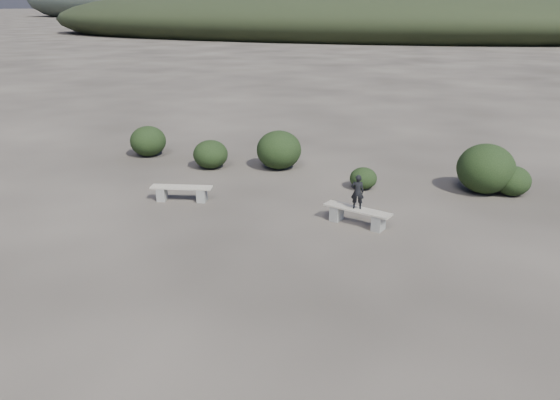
% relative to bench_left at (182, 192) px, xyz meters
% --- Properties ---
extents(ground, '(1200.00, 1200.00, 0.00)m').
position_rel_bench_left_xyz_m(ground, '(3.07, -5.28, -0.28)').
color(ground, '#2C2722').
rests_on(ground, ground).
extents(bench_left, '(1.85, 0.85, 0.45)m').
position_rel_bench_left_xyz_m(bench_left, '(0.00, 0.00, 0.00)').
color(bench_left, slate).
rests_on(bench_left, ground).
extents(bench_right, '(1.90, 0.84, 0.46)m').
position_rel_bench_left_xyz_m(bench_right, '(5.32, -0.03, 0.01)').
color(bench_right, slate).
rests_on(bench_right, ground).
extents(seated_person, '(0.39, 0.30, 0.93)m').
position_rel_bench_left_xyz_m(seated_person, '(5.29, -0.03, 0.65)').
color(seated_person, black).
rests_on(seated_person, bench_right).
extents(shrub_a, '(1.23, 1.23, 1.01)m').
position_rel_bench_left_xyz_m(shrub_a, '(-0.80, 3.42, 0.23)').
color(shrub_a, black).
rests_on(shrub_a, ground).
extents(shrub_b, '(1.59, 1.59, 1.36)m').
position_rel_bench_left_xyz_m(shrub_b, '(1.50, 4.23, 0.40)').
color(shrub_b, black).
rests_on(shrub_b, ground).
extents(shrub_c, '(0.86, 0.86, 0.69)m').
position_rel_bench_left_xyz_m(shrub_c, '(4.81, 3.03, 0.07)').
color(shrub_c, black).
rests_on(shrub_c, ground).
extents(shrub_d, '(1.75, 1.75, 1.53)m').
position_rel_bench_left_xyz_m(shrub_d, '(8.40, 4.00, 0.49)').
color(shrub_d, black).
rests_on(shrub_d, ground).
extents(shrub_e, '(1.09, 1.09, 0.91)m').
position_rel_bench_left_xyz_m(shrub_e, '(9.21, 4.02, 0.18)').
color(shrub_e, black).
rests_on(shrub_e, ground).
extents(shrub_f, '(1.37, 1.37, 1.16)m').
position_rel_bench_left_xyz_m(shrub_f, '(-3.83, 4.09, 0.30)').
color(shrub_f, black).
rests_on(shrub_f, ground).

